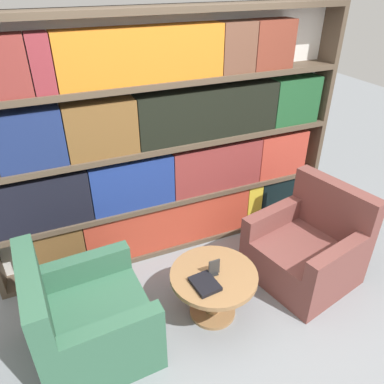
# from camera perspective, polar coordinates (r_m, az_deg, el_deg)

# --- Properties ---
(ground_plane) EXTENTS (14.00, 14.00, 0.00)m
(ground_plane) POSITION_cam_1_polar(r_m,az_deg,el_deg) (3.26, 6.02, -20.76)
(ground_plane) COLOR gray
(bookshelf) EXTENTS (3.40, 0.30, 2.31)m
(bookshelf) POSITION_cam_1_polar(r_m,az_deg,el_deg) (3.52, -3.36, 6.55)
(bookshelf) COLOR silver
(bookshelf) RESTS_ON ground_plane
(armchair_left) EXTENTS (0.87, 0.89, 0.90)m
(armchair_left) POSITION_cam_1_polar(r_m,az_deg,el_deg) (3.04, -15.73, -18.43)
(armchair_left) COLOR #336047
(armchair_left) RESTS_ON ground_plane
(armchair_right) EXTENTS (0.99, 1.00, 0.90)m
(armchair_right) POSITION_cam_1_polar(r_m,az_deg,el_deg) (3.69, 17.14, -8.33)
(armchair_right) COLOR brown
(armchair_right) RESTS_ON ground_plane
(coffee_table) EXTENTS (0.71, 0.71, 0.44)m
(coffee_table) POSITION_cam_1_polar(r_m,az_deg,el_deg) (3.16, 3.29, -13.99)
(coffee_table) COLOR olive
(coffee_table) RESTS_ON ground_plane
(table_sign) EXTENTS (0.09, 0.06, 0.14)m
(table_sign) POSITION_cam_1_polar(r_m,az_deg,el_deg) (3.04, 3.39, -11.53)
(table_sign) COLOR black
(table_sign) RESTS_ON coffee_table
(stray_book) EXTENTS (0.20, 0.24, 0.03)m
(stray_book) POSITION_cam_1_polar(r_m,az_deg,el_deg) (2.97, 1.97, -13.80)
(stray_book) COLOR black
(stray_book) RESTS_ON coffee_table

